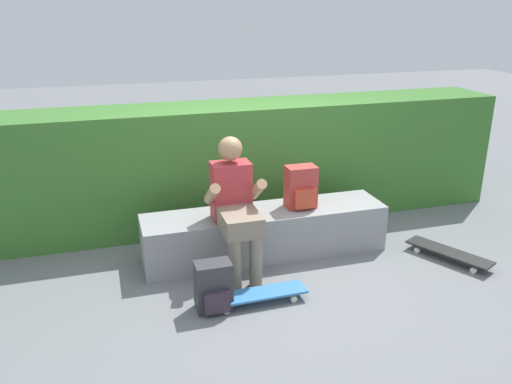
# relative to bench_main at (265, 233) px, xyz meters

# --- Properties ---
(ground_plane) EXTENTS (24.00, 24.00, 0.00)m
(ground_plane) POSITION_rel_bench_main_xyz_m (0.00, -0.35, -0.23)
(ground_plane) COLOR slate
(bench_main) EXTENTS (2.29, 0.52, 0.45)m
(bench_main) POSITION_rel_bench_main_xyz_m (0.00, 0.00, 0.00)
(bench_main) COLOR gray
(bench_main) RESTS_ON ground
(person_skater) EXTENTS (0.49, 0.62, 1.20)m
(person_skater) POSITION_rel_bench_main_xyz_m (-0.35, -0.22, 0.42)
(person_skater) COLOR #B73338
(person_skater) RESTS_ON ground
(skateboard_near_person) EXTENTS (0.80, 0.21, 0.09)m
(skateboard_near_person) POSITION_rel_bench_main_xyz_m (-0.32, -0.80, -0.15)
(skateboard_near_person) COLOR teal
(skateboard_near_person) RESTS_ON ground
(skateboard_beside_bench) EXTENTS (0.54, 0.80, 0.09)m
(skateboard_beside_bench) POSITION_rel_bench_main_xyz_m (1.61, -0.61, -0.15)
(skateboard_beside_bench) COLOR black
(skateboard_beside_bench) RESTS_ON ground
(backpack_on_bench) EXTENTS (0.28, 0.23, 0.40)m
(backpack_on_bench) POSITION_rel_bench_main_xyz_m (0.35, -0.01, 0.42)
(backpack_on_bench) COLOR #B23833
(backpack_on_bench) RESTS_ON bench_main
(backpack_on_ground) EXTENTS (0.28, 0.23, 0.40)m
(backpack_on_ground) POSITION_rel_bench_main_xyz_m (-0.67, -0.79, -0.03)
(backpack_on_ground) COLOR #333338
(backpack_on_ground) RESTS_ON ground
(hedge_row) EXTENTS (5.81, 0.73, 1.28)m
(hedge_row) POSITION_rel_bench_main_xyz_m (0.02, 0.95, 0.41)
(hedge_row) COLOR #3A712C
(hedge_row) RESTS_ON ground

